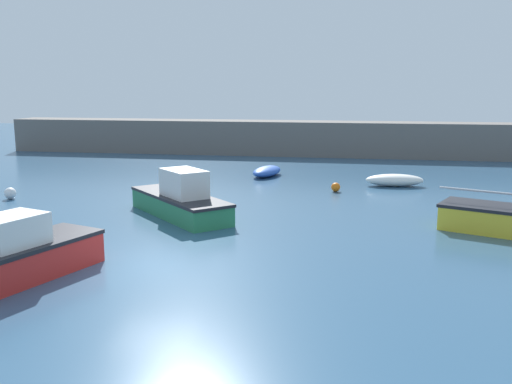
{
  "coord_description": "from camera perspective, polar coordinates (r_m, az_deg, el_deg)",
  "views": [
    {
      "loc": [
        6.18,
        -16.01,
        5.42
      ],
      "look_at": [
        1.6,
        9.32,
        0.61
      ],
      "focal_mm": 40.0,
      "sensor_mm": 36.0,
      "label": 1
    }
  ],
  "objects": [
    {
      "name": "ground_plane",
      "position": [
        18.03,
        -10.42,
        -7.42
      ],
      "size": [
        120.0,
        120.0,
        0.2
      ],
      "primitive_type": "cube",
      "color": "#2D5170"
    },
    {
      "name": "mooring_buoy_orange",
      "position": [
        29.84,
        7.97,
        0.48
      ],
      "size": [
        0.47,
        0.47,
        0.47
      ],
      "primitive_type": "sphere",
      "color": "orange",
      "rests_on": "ground_plane"
    },
    {
      "name": "motorboat_with_cabin",
      "position": [
        17.6,
        -22.42,
        -5.78
      ],
      "size": [
        3.21,
        4.98,
        1.89
      ],
      "rotation": [
        0.0,
        0.0,
        1.25
      ],
      "color": "red",
      "rests_on": "ground_plane"
    },
    {
      "name": "open_tender_yellow",
      "position": [
        34.6,
        1.1,
        2.09
      ],
      "size": [
        1.98,
        3.21,
        0.61
      ],
      "rotation": [
        0.0,
        0.0,
        4.47
      ],
      "color": "#2D56B7",
      "rests_on": "ground_plane"
    },
    {
      "name": "rowboat_blue_near",
      "position": [
        32.05,
        13.69,
        1.16
      ],
      "size": [
        3.24,
        1.54,
        0.67
      ],
      "rotation": [
        0.0,
        0.0,
        3.26
      ],
      "color": "white",
      "rests_on": "ground_plane"
    },
    {
      "name": "harbor_breakwater",
      "position": [
        45.55,
        2.41,
        5.43
      ],
      "size": [
        44.47,
        3.03,
        2.66
      ],
      "primitive_type": "cube",
      "color": "#66605B",
      "rests_on": "ground_plane"
    },
    {
      "name": "mooring_buoy_white",
      "position": [
        30.08,
        -23.37,
        -0.12
      ],
      "size": [
        0.56,
        0.56,
        0.56
      ],
      "primitive_type": "sphere",
      "color": "white",
      "rests_on": "ground_plane"
    },
    {
      "name": "cabin_cruiser_white",
      "position": [
        24.08,
        -7.52,
        -0.81
      ],
      "size": [
        5.54,
        5.63,
        2.03
      ],
      "rotation": [
        0.0,
        0.0,
        2.34
      ],
      "color": "#287A4C",
      "rests_on": "ground_plane"
    }
  ]
}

